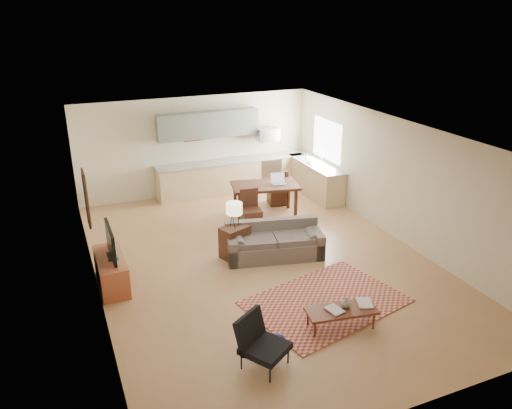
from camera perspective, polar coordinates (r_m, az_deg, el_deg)
name	(u,v)px	position (r m, az deg, el deg)	size (l,w,h in m)	color
room	(262,200)	(9.84, 0.68, 0.49)	(9.00, 9.00, 9.00)	#A47348
kitchen_counter_back	(232,176)	(14.11, -2.78, 3.30)	(4.26, 0.64, 0.92)	tan
kitchen_counter_right	(315,179)	(13.92, 6.80, 2.89)	(0.64, 2.26, 0.92)	tan
kitchen_range	(267,171)	(14.51, 1.31, 3.80)	(0.62, 0.62, 0.90)	#A5A8AD
kitchen_microwave	(267,134)	(14.23, 1.31, 8.04)	(0.62, 0.40, 0.35)	#A5A8AD
upper_cabinets	(208,124)	(13.67, -5.50, 9.09)	(2.80, 0.34, 0.70)	slate
window_right	(327,140)	(13.75, 8.10, 7.34)	(0.02, 1.40, 1.05)	white
wall_art_left	(87,198)	(9.91, -18.79, 0.65)	(0.06, 0.42, 1.10)	olive
triptych	(193,132)	(13.73, -7.26, 8.22)	(1.70, 0.04, 0.50)	beige
rug	(326,302)	(9.15, 7.95, -10.95)	(2.66, 1.84, 0.02)	maroon
sofa	(274,241)	(10.43, 2.10, -4.17)	(2.08, 0.91, 0.72)	#5D534B
coffee_table	(341,318)	(8.46, 9.67, -12.69)	(1.16, 0.46, 0.35)	#512316
book_a	(329,312)	(8.25, 8.37, -12.07)	(0.27, 0.33, 0.03)	maroon
book_b	(358,303)	(8.55, 11.53, -10.98)	(0.34, 0.39, 0.02)	navy
vase	(346,303)	(8.39, 10.24, -10.98)	(0.16, 0.16, 0.17)	black
armchair	(265,344)	(7.45, 1.04, -15.62)	(0.69, 0.69, 0.79)	black
tv_credenza	(111,271)	(9.80, -16.21, -7.33)	(0.50, 1.29, 0.59)	#9B452A
tv	(111,242)	(9.54, -16.28, -4.16)	(0.10, 0.99, 0.59)	black
console_table	(235,242)	(10.45, -2.43, -4.26)	(0.58, 0.39, 0.68)	#361C12
table_lamp	(234,215)	(10.19, -2.49, -1.16)	(0.33, 0.33, 0.55)	beige
dining_table	(265,200)	(12.47, 1.03, 0.53)	(1.62, 0.93, 0.82)	#361C12
dining_chair_near	(251,210)	(11.72, -0.54, -0.60)	(0.44, 0.47, 0.93)	#361C12
dining_chair_far	(277,187)	(13.19, 2.44, 2.04)	(0.46, 0.48, 0.95)	#361C12
laptop	(279,179)	(12.32, 2.63, 2.92)	(0.35, 0.26, 0.26)	#A5A8AD
soap_bottle	(307,157)	(14.00, 5.82, 5.44)	(0.10, 0.10, 0.19)	beige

